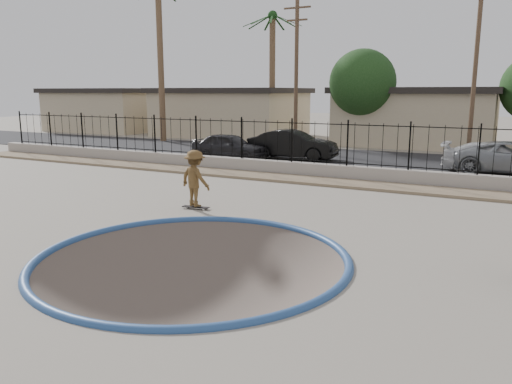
{
  "coord_description": "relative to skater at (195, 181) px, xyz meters",
  "views": [
    {
      "loc": [
        6.08,
        -9.72,
        3.64
      ],
      "look_at": [
        0.03,
        2.0,
        0.97
      ],
      "focal_mm": 35.0,
      "sensor_mm": 36.0,
      "label": 1
    }
  ],
  "objects": [
    {
      "name": "car_b",
      "position": [
        -1.83,
        12.0,
        -0.06
      ],
      "size": [
        4.9,
        2.14,
        1.57
      ],
      "primitive_type": "imported",
      "rotation": [
        0.0,
        0.0,
        1.67
      ],
      "color": "black",
      "rests_on": "street"
    },
    {
      "name": "palm_left",
      "position": [
        -14.38,
        17.0,
        7.07
      ],
      "size": [
        2.3,
        2.3,
        11.3
      ],
      "color": "brown",
      "rests_on": "ground"
    },
    {
      "name": "rock_strip",
      "position": [
        2.62,
        6.2,
        -0.83
      ],
      "size": [
        42.0,
        1.6,
        0.11
      ],
      "primitive_type": "cube",
      "color": "#8B7B5B",
      "rests_on": "ground"
    },
    {
      "name": "ground",
      "position": [
        2.62,
        9.0,
        -1.98
      ],
      "size": [
        120.0,
        120.0,
        2.2
      ],
      "primitive_type": "cube",
      "color": "slate",
      "rests_on": "ground"
    },
    {
      "name": "skater",
      "position": [
        0.0,
        0.0,
        0.0
      ],
      "size": [
        1.26,
        0.9,
        1.77
      ],
      "primitive_type": "imported",
      "rotation": [
        0.0,
        0.0,
        2.91
      ],
      "color": "brown",
      "rests_on": "ground"
    },
    {
      "name": "street",
      "position": [
        2.62,
        14.0,
        -0.86
      ],
      "size": [
        90.0,
        8.0,
        0.04
      ],
      "primitive_type": "cube",
      "color": "black",
      "rests_on": "ground"
    },
    {
      "name": "house_west_far",
      "position": [
        -25.38,
        23.5,
        1.09
      ],
      "size": [
        10.6,
        8.6,
        3.9
      ],
      "color": "tan",
      "rests_on": "ground"
    },
    {
      "name": "utility_pole_left",
      "position": [
        -3.38,
        16.0,
        3.82
      ],
      "size": [
        1.7,
        0.24,
        9.0
      ],
      "color": "#473323",
      "rests_on": "ground"
    },
    {
      "name": "bowl_pit",
      "position": [
        2.62,
        -4.0,
        -0.88
      ],
      "size": [
        6.84,
        6.84,
        1.8
      ],
      "primitive_type": null,
      "color": "#52463F",
      "rests_on": "ground"
    },
    {
      "name": "car_c",
      "position": [
        8.07,
        12.0,
        -0.18
      ],
      "size": [
        4.58,
        1.86,
        1.33
      ],
      "primitive_type": "imported",
      "rotation": [
        0.0,
        0.0,
        1.57
      ],
      "color": "silver",
      "rests_on": "street"
    },
    {
      "name": "palm_mid",
      "position": [
        -7.38,
        21.0,
        5.8
      ],
      "size": [
        2.3,
        2.3,
        9.3
      ],
      "color": "brown",
      "rests_on": "ground"
    },
    {
      "name": "street_tree_left",
      "position": [
        -0.38,
        20.0,
        3.31
      ],
      "size": [
        4.32,
        4.32,
        6.36
      ],
      "color": "#473323",
      "rests_on": "ground"
    },
    {
      "name": "skateboard",
      "position": [
        -0.0,
        0.0,
        -0.82
      ],
      "size": [
        0.91,
        0.34,
        0.08
      ],
      "rotation": [
        0.0,
        0.0,
        0.14
      ],
      "color": "black",
      "rests_on": "ground"
    },
    {
      "name": "utility_pole_mid",
      "position": [
        6.62,
        16.0,
        4.07
      ],
      "size": [
        1.7,
        0.24,
        9.5
      ],
      "color": "#473323",
      "rests_on": "ground"
    },
    {
      "name": "coping_ring",
      "position": [
        2.62,
        -4.0,
        -0.88
      ],
      "size": [
        7.04,
        7.04,
        0.2
      ],
      "primitive_type": "torus",
      "color": "navy",
      "rests_on": "ground"
    },
    {
      "name": "retaining_wall",
      "position": [
        2.62,
        7.3,
        -0.58
      ],
      "size": [
        42.0,
        0.45,
        0.6
      ],
      "primitive_type": "cube",
      "color": "#9E958B",
      "rests_on": "ground"
    },
    {
      "name": "car_a",
      "position": [
        -4.84,
        10.4,
        -0.14
      ],
      "size": [
        4.17,
        1.72,
        1.42
      ],
      "primitive_type": "imported",
      "rotation": [
        0.0,
        0.0,
        1.58
      ],
      "color": "black",
      "rests_on": "street"
    },
    {
      "name": "house_center",
      "position": [
        2.62,
        23.5,
        1.09
      ],
      "size": [
        10.6,
        8.6,
        3.9
      ],
      "color": "tan",
      "rests_on": "ground"
    },
    {
      "name": "house_west",
      "position": [
        -12.38,
        23.5,
        1.09
      ],
      "size": [
        11.6,
        8.6,
        3.9
      ],
      "color": "tan",
      "rests_on": "ground"
    },
    {
      "name": "fence",
      "position": [
        2.62,
        7.3,
        0.62
      ],
      "size": [
        40.0,
        0.04,
        1.8
      ],
      "color": "black",
      "rests_on": "retaining_wall"
    }
  ]
}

